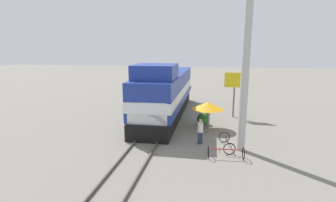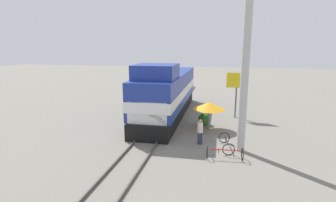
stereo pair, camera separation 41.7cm
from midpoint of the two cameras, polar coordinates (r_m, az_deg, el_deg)
ground_plane at (r=18.09m, az=-2.57°, el=-7.14°), size 120.00×120.00×0.00m
rail_near at (r=18.25m, az=-4.78°, el=-6.76°), size 0.08×42.94×0.15m
rail_far at (r=17.92m, az=-0.33°, el=-7.07°), size 0.08×42.94×0.15m
locomotive at (r=22.01m, az=0.29°, el=1.67°), size 3.04×13.75×4.66m
utility_pole at (r=14.80m, az=17.41°, el=10.09°), size 1.80×0.44×11.03m
vendor_umbrella at (r=18.93m, az=9.47°, el=-1.06°), size 2.28×2.28×1.97m
billboard_sign at (r=22.37m, az=15.24°, el=3.51°), size 1.65×0.12×3.76m
shrub_cluster at (r=20.19m, az=8.42°, el=-3.92°), size 0.89×0.89×0.89m
person_bystander at (r=16.15m, az=7.74°, el=-6.48°), size 0.34×0.34×1.56m
bicycle at (r=15.85m, az=13.32°, el=-8.90°), size 0.90×2.01×0.69m
bicycle_spare at (r=14.46m, az=13.02°, el=-10.99°), size 1.91×0.76×0.67m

